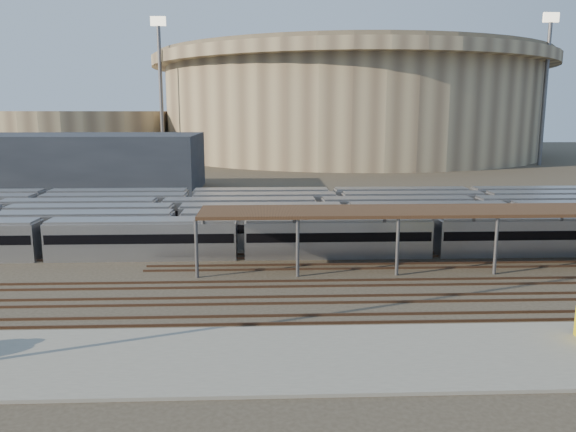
# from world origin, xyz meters

# --- Properties ---
(ground) EXTENTS (420.00, 420.00, 0.00)m
(ground) POSITION_xyz_m (0.00, 0.00, 0.00)
(ground) COLOR #383026
(ground) RESTS_ON ground
(apron) EXTENTS (50.00, 9.00, 0.20)m
(apron) POSITION_xyz_m (-5.00, -15.00, 0.10)
(apron) COLOR gray
(apron) RESTS_ON ground
(subway_trains) EXTENTS (124.07, 23.90, 3.60)m
(subway_trains) POSITION_xyz_m (4.64, 18.50, 1.80)
(subway_trains) COLOR #B2B3B7
(subway_trains) RESTS_ON ground
(inspection_shed) EXTENTS (60.30, 6.00, 5.30)m
(inspection_shed) POSITION_xyz_m (22.00, 4.00, 4.98)
(inspection_shed) COLOR #57575C
(inspection_shed) RESTS_ON ground
(empty_tracks) EXTENTS (170.00, 9.62, 0.18)m
(empty_tracks) POSITION_xyz_m (0.00, -5.00, 0.09)
(empty_tracks) COLOR #4C3323
(empty_tracks) RESTS_ON ground
(stadium) EXTENTS (124.00, 124.00, 32.50)m
(stadium) POSITION_xyz_m (25.00, 140.00, 16.47)
(stadium) COLOR tan
(stadium) RESTS_ON ground
(secondary_arena) EXTENTS (56.00, 56.00, 14.00)m
(secondary_arena) POSITION_xyz_m (-60.00, 130.00, 7.00)
(secondary_arena) COLOR tan
(secondary_arena) RESTS_ON ground
(service_building) EXTENTS (42.00, 20.00, 10.00)m
(service_building) POSITION_xyz_m (-35.00, 55.00, 5.00)
(service_building) COLOR #1E232D
(service_building) RESTS_ON ground
(floodlight_0) EXTENTS (4.00, 1.00, 38.40)m
(floodlight_0) POSITION_xyz_m (-30.00, 110.00, 20.65)
(floodlight_0) COLOR #57575C
(floodlight_0) RESTS_ON ground
(floodlight_2) EXTENTS (4.00, 1.00, 38.40)m
(floodlight_2) POSITION_xyz_m (70.00, 100.00, 20.65)
(floodlight_2) COLOR #57575C
(floodlight_2) RESTS_ON ground
(floodlight_3) EXTENTS (4.00, 1.00, 38.40)m
(floodlight_3) POSITION_xyz_m (-10.00, 160.00, 20.65)
(floodlight_3) COLOR #57575C
(floodlight_3) RESTS_ON ground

